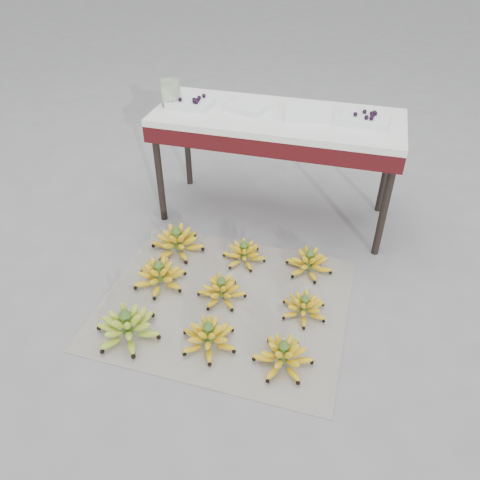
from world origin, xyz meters
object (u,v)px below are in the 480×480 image
(bunch_mid_right, at_px, (304,307))
(vendor_table, at_px, (277,127))
(tray_far_left, at_px, (191,103))
(bunch_mid_left, at_px, (160,275))
(tray_far_right, at_px, (366,120))
(newspaper_mat, at_px, (225,302))
(tray_right, at_px, (308,113))
(bunch_back_left, at_px, (177,242))
(tray_left, at_px, (247,108))
(bunch_back_center, at_px, (244,254))
(bunch_front_left, at_px, (127,327))
(bunch_back_right, at_px, (309,263))
(bunch_front_center, at_px, (209,337))
(glass_jar, at_px, (171,93))
(bunch_mid_center, at_px, (222,290))
(bunch_front_right, at_px, (283,356))

(bunch_mid_right, relative_size, vendor_table, 0.20)
(bunch_mid_right, bearing_deg, tray_far_left, 117.87)
(bunch_mid_left, xyz_separation_m, vendor_table, (0.44, 0.83, 0.55))
(bunch_mid_left, xyz_separation_m, tray_far_right, (0.93, 0.84, 0.65))
(newspaper_mat, distance_m, bunch_mid_right, 0.41)
(vendor_table, relative_size, tray_far_right, 5.27)
(tray_right, distance_m, tray_far_right, 0.32)
(tray_far_left, bearing_deg, bunch_back_left, -83.12)
(tray_far_right, bearing_deg, vendor_table, -179.61)
(tray_left, xyz_separation_m, tray_far_right, (0.68, -0.00, 0.00))
(bunch_back_center, relative_size, tray_far_right, 1.13)
(bunch_back_left, bearing_deg, bunch_front_left, -91.92)
(tray_far_left, distance_m, tray_left, 0.34)
(bunch_back_left, bearing_deg, bunch_mid_right, -24.67)
(bunch_back_center, distance_m, bunch_back_right, 0.37)
(bunch_front_left, xyz_separation_m, bunch_front_center, (0.39, 0.05, -0.01))
(bunch_front_left, bearing_deg, tray_left, 94.45)
(glass_jar, bearing_deg, bunch_back_left, -70.16)
(bunch_back_left, xyz_separation_m, tray_left, (0.27, 0.54, 0.64))
(bunch_front_center, bearing_deg, glass_jar, 135.09)
(bunch_front_left, height_order, bunch_mid_center, bunch_front_left)
(newspaper_mat, xyz_separation_m, bunch_back_left, (-0.39, 0.34, 0.07))
(newspaper_mat, xyz_separation_m, bunch_front_center, (0.01, -0.29, 0.06))
(tray_left, bearing_deg, bunch_mid_left, -106.96)
(glass_jar, bearing_deg, bunch_front_center, -62.64)
(bunch_mid_center, distance_m, tray_far_right, 1.22)
(bunch_back_right, height_order, glass_jar, glass_jar)
(bunch_front_right, bearing_deg, tray_left, 104.60)
(bunch_front_right, xyz_separation_m, tray_left, (-0.49, 1.19, 0.65))
(bunch_front_right, height_order, tray_far_right, tray_far_right)
(bunch_front_left, height_order, tray_far_right, tray_far_right)
(bunch_front_right, bearing_deg, bunch_back_center, 110.88)
(bunch_back_right, relative_size, glass_jar, 2.07)
(bunch_mid_center, distance_m, tray_far_left, 1.14)
(newspaper_mat, xyz_separation_m, tray_left, (-0.12, 0.88, 0.70))
(bunch_front_right, relative_size, glass_jar, 2.05)
(vendor_table, distance_m, tray_far_right, 0.50)
(bunch_back_left, height_order, bunch_back_right, bunch_back_left)
(bunch_mid_right, xyz_separation_m, glass_jar, (-0.98, 0.82, 0.71))
(bunch_front_center, height_order, bunch_back_center, bunch_front_center)
(bunch_front_center, distance_m, bunch_front_right, 0.36)
(bunch_front_center, bearing_deg, bunch_mid_right, 56.49)
(bunch_front_left, xyz_separation_m, bunch_mid_center, (0.35, 0.37, -0.01))
(bunch_front_right, xyz_separation_m, bunch_mid_left, (-0.75, 0.35, 0.00))
(bunch_mid_center, relative_size, tray_far_left, 1.01)
(bunch_back_right, xyz_separation_m, tray_far_left, (-0.84, 0.49, 0.65))
(bunch_mid_left, relative_size, tray_right, 1.24)
(tray_left, bearing_deg, tray_far_right, -0.41)
(bunch_mid_right, relative_size, glass_jar, 2.00)
(bunch_front_center, xyz_separation_m, bunch_mid_left, (-0.39, 0.34, 0.00))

